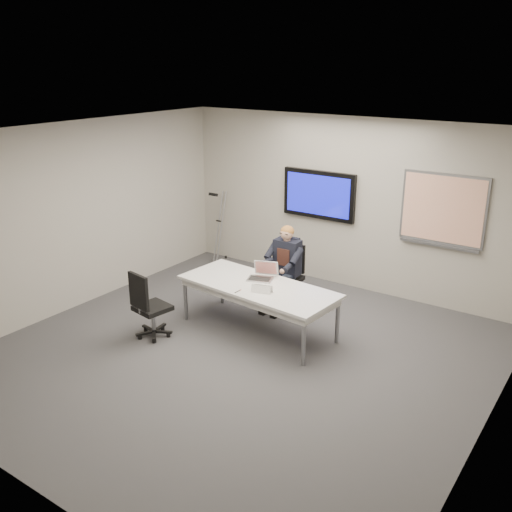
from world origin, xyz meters
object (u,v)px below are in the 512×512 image
Objects in this scene: seated_person at (281,276)px; office_chair_near at (151,317)px; office_chair_far at (289,286)px; laptop at (263,274)px; conference_table at (258,290)px.

office_chair_near is at bearing -118.93° from seated_person.
seated_person is at bearing -94.47° from office_chair_far.
seated_person reaches higher than office_chair_far.
seated_person is at bearing 75.81° from laptop.
conference_table is 1.81× the size of seated_person.
office_chair_far is 2.17× the size of laptop.
office_chair_far reaches higher than conference_table.
office_chair_far is 2.27m from office_chair_near.
seated_person is (-0.15, 0.84, -0.10)m from conference_table.
laptop is at bearing -85.75° from seated_person.
seated_person is (0.95, 1.84, 0.22)m from office_chair_near.
seated_person is at bearing 105.01° from conference_table.
seated_person reaches higher than laptop.
conference_table is 2.49× the size of office_chair_far.
laptop is at bearing 115.03° from conference_table.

